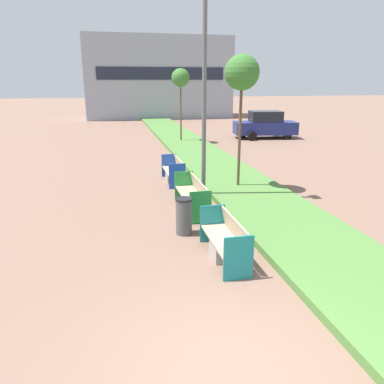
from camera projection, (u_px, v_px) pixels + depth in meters
The scene contains 11 objects.
ground_plane at pixel (231, 370), 5.16m from camera, with size 180.00×180.00×0.00m, color #7A5B4C.
planter_grass_strip at pixel (216, 166), 17.03m from camera, with size 2.80×120.00×0.18m.
building_backdrop at pixel (158, 78), 40.23m from camera, with size 15.14×6.33×8.26m.
bench_teal_frame at pixel (225, 243), 8.32m from camera, with size 0.65×1.98×0.94m.
bench_green_frame at pixel (193, 198), 11.49m from camera, with size 0.65×2.41×0.94m.
bench_blue_frame at pixel (174, 173), 14.66m from camera, with size 0.65×1.94×0.94m.
litter_bin at pixel (184, 216), 9.64m from camera, with size 0.44×0.44×0.97m.
street_lamp_post at pixel (205, 52), 11.39m from camera, with size 0.24×0.44×8.55m.
sapling_tree_near at pixel (242, 74), 12.59m from camera, with size 1.19×1.19×4.70m.
sapling_tree_far at pixel (181, 79), 23.02m from camera, with size 1.12×1.12×4.58m.
parked_car_distant at pixel (265, 125), 25.77m from camera, with size 4.41×2.34×1.86m.
Camera 1 is at (-1.43, -4.03, 3.83)m, focal length 35.00 mm.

